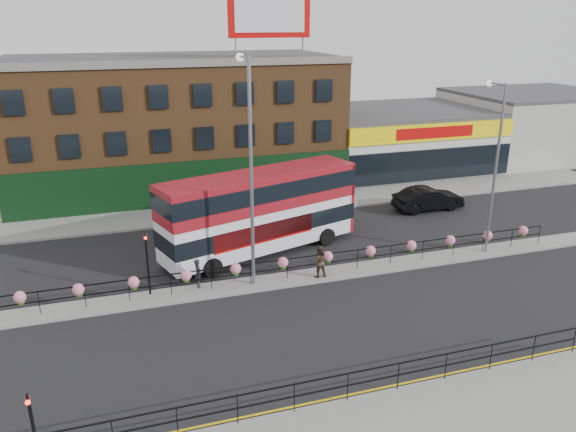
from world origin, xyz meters
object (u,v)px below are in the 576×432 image
object	(u,v)px
car	(428,199)
lamp_column_west	(249,154)
double_decker_bus	(261,204)
pedestrian_a	(198,273)
pedestrian_b	(319,261)
lamp_column_east	(495,155)

from	to	relation	value
car	lamp_column_west	world-z (taller)	lamp_column_west
double_decker_bus	car	world-z (taller)	double_decker_bus
car	pedestrian_a	distance (m)	19.27
double_decker_bus	car	distance (m)	14.13
pedestrian_b	lamp_column_east	xyz separation A→B (m)	(10.47, 0.37, 4.84)
car	lamp_column_west	size ratio (longest dim) A/B	0.45
pedestrian_a	car	bearing A→B (deg)	-64.99
double_decker_bus	pedestrian_b	distance (m)	5.18
double_decker_bus	lamp_column_east	size ratio (longest dim) A/B	1.27
double_decker_bus	pedestrian_a	bearing A→B (deg)	-139.48
pedestrian_b	lamp_column_west	world-z (taller)	lamp_column_west
lamp_column_west	lamp_column_east	bearing A→B (deg)	-0.76
double_decker_bus	lamp_column_west	distance (m)	5.70
car	lamp_column_east	size ratio (longest dim) A/B	0.53
pedestrian_b	lamp_column_east	bearing A→B (deg)	-176.74
pedestrian_a	lamp_column_east	distance (m)	17.41
pedestrian_a	lamp_column_west	distance (m)	6.56
lamp_column_west	pedestrian_a	bearing A→B (deg)	176.47
pedestrian_a	pedestrian_b	bearing A→B (deg)	-94.56
car	lamp_column_east	world-z (taller)	lamp_column_east
lamp_column_east	pedestrian_a	bearing A→B (deg)	178.78
car	double_decker_bus	bearing A→B (deg)	105.16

